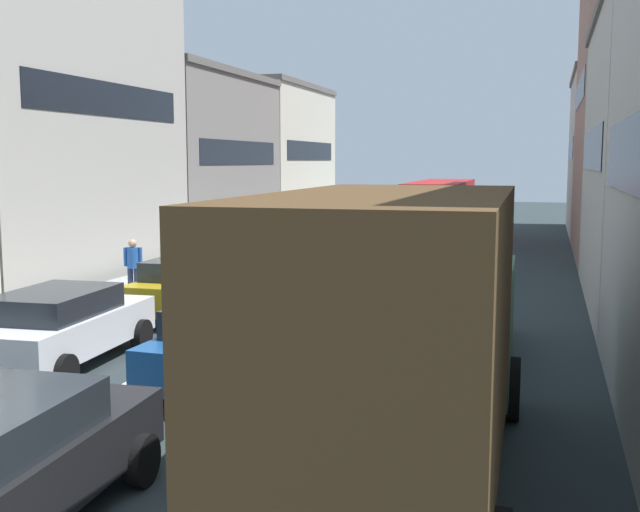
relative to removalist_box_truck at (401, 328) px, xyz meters
The scene contains 15 objects.
sidewalk_left 20.09m from the removalist_box_truck, 121.32° to the left, with size 2.60×64.00×0.14m, color #9B9B9B.
lane_stripe_left 18.03m from the removalist_box_truck, 107.54° to the left, with size 0.16×60.00×0.01m, color silver.
lane_stripe_right 17.32m from the removalist_box_truck, 96.67° to the left, with size 0.16×60.00×0.01m, color silver.
building_row_left 24.89m from the removalist_box_truck, 129.34° to the left, with size 7.20×43.90×11.04m.
removalist_box_truck is the anchor object (origin of this frame).
sedan_centre_lane_second 5.16m from the removalist_box_truck, 135.32° to the left, with size 2.17×4.35×1.49m.
wagon_left_lane_second 8.17m from the removalist_box_truck, 153.37° to the left, with size 2.28×4.40×1.49m.
hatchback_centre_lane_third 9.53m from the removalist_box_truck, 114.03° to the left, with size 2.16×4.35×1.49m.
sedan_left_lane_third 11.26m from the removalist_box_truck, 128.65° to the left, with size 2.14×4.34×1.49m.
coupe_centre_lane_fourth 14.86m from the removalist_box_truck, 105.05° to the left, with size 2.17×4.36×1.49m.
sedan_left_lane_fourth 16.45m from the removalist_box_truck, 115.67° to the left, with size 2.25×4.39×1.49m.
sedan_centre_lane_fifth 20.54m from the removalist_box_truck, 100.43° to the left, with size 2.09×4.32×1.49m.
sedan_right_lane_behind_truck 7.17m from the removalist_box_truck, 91.64° to the left, with size 2.21×4.37×1.49m.
bus_mid_queue_primary 29.81m from the removalist_box_truck, 96.82° to the left, with size 2.92×10.54×2.90m.
pedestrian_mid_sidewalk 14.68m from the removalist_box_truck, 132.42° to the left, with size 0.52×0.34×1.66m.
Camera 1 is at (5.29, -5.69, 3.91)m, focal length 42.77 mm.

